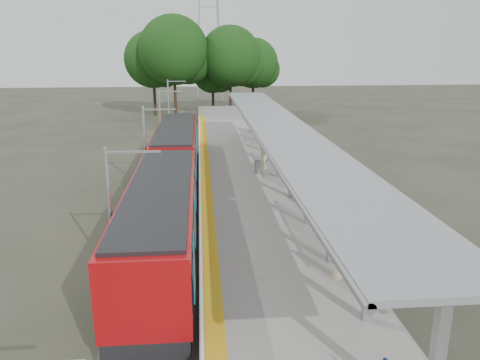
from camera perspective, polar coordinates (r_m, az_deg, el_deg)
name	(u,v)px	position (r m, az deg, el deg)	size (l,w,h in m)	color
trackbed	(176,184)	(31.29, -7.76, -0.49)	(3.00, 70.00, 0.24)	#59544C
platform	(244,177)	(31.27, 0.47, 0.37)	(6.00, 50.00, 1.00)	gray
tactile_strip	(206,170)	(31.01, -4.22, 1.18)	(0.60, 50.00, 0.02)	gold
end_fence	(224,111)	(55.49, -1.96, 8.40)	(6.00, 0.10, 1.20)	#9EA0A5
train	(171,175)	(26.07, -8.39, 0.55)	(2.74, 27.60, 3.62)	black
canopy	(278,132)	(26.96, 4.67, 5.86)	(3.27, 38.00, 3.66)	#9EA0A5
tree_cluster	(199,58)	(62.57, -4.97, 14.64)	(20.49, 12.68, 12.77)	#382316
catenary_masts	(146,146)	(29.79, -11.35, 4.05)	(2.08, 48.16, 5.40)	#9EA0A5
bench_mid	(308,195)	(24.41, 8.24, -1.84)	(0.52, 1.45, 0.98)	#0E1E49
bench_far	(257,126)	(45.00, 2.04, 6.63)	(0.77, 1.74, 1.15)	#0E1E49
info_pillar_near	(339,260)	(17.02, 11.97, -9.55)	(0.35, 0.35, 1.57)	beige
info_pillar_far	(263,158)	(31.18, 2.88, 2.75)	(0.41, 0.41, 1.81)	beige
litter_bin	(258,167)	(30.14, 2.15, 1.60)	(0.42, 0.42, 0.86)	#9EA0A5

